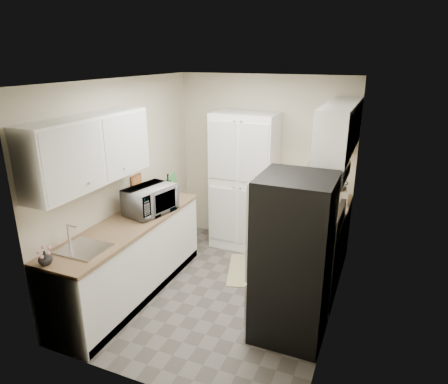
# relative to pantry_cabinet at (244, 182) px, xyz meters

# --- Properties ---
(ground) EXTENTS (3.20, 3.20, 0.00)m
(ground) POSITION_rel_pantry_cabinet_xyz_m (0.20, -1.32, -1.00)
(ground) COLOR #56514C
(ground) RESTS_ON ground
(room_shell) EXTENTS (2.64, 3.24, 2.52)m
(room_shell) POSITION_rel_pantry_cabinet_xyz_m (0.18, -1.32, 0.63)
(room_shell) COLOR beige
(room_shell) RESTS_ON ground
(pantry_cabinet) EXTENTS (0.90, 0.55, 2.00)m
(pantry_cabinet) POSITION_rel_pantry_cabinet_xyz_m (0.00, 0.00, 0.00)
(pantry_cabinet) COLOR white
(pantry_cabinet) RESTS_ON ground
(base_cabinet_left) EXTENTS (0.60, 2.30, 0.88)m
(base_cabinet_left) POSITION_rel_pantry_cabinet_xyz_m (-0.79, -1.75, -0.56)
(base_cabinet_left) COLOR white
(base_cabinet_left) RESTS_ON ground
(countertop_left) EXTENTS (0.63, 2.33, 0.04)m
(countertop_left) POSITION_rel_pantry_cabinet_xyz_m (-0.79, -1.75, -0.10)
(countertop_left) COLOR #846647
(countertop_left) RESTS_ON base_cabinet_left
(base_cabinet_right) EXTENTS (0.60, 0.80, 0.88)m
(base_cabinet_right) POSITION_rel_pantry_cabinet_xyz_m (1.19, -0.12, -0.56)
(base_cabinet_right) COLOR white
(base_cabinet_right) RESTS_ON ground
(countertop_right) EXTENTS (0.63, 0.83, 0.04)m
(countertop_right) POSITION_rel_pantry_cabinet_xyz_m (1.19, -0.12, -0.10)
(countertop_right) COLOR #846647
(countertop_right) RESTS_ON base_cabinet_right
(electric_range) EXTENTS (0.71, 0.78, 1.13)m
(electric_range) POSITION_rel_pantry_cabinet_xyz_m (1.17, -0.93, -0.52)
(electric_range) COLOR #B7B7BC
(electric_range) RESTS_ON ground
(refrigerator) EXTENTS (0.70, 0.72, 1.70)m
(refrigerator) POSITION_rel_pantry_cabinet_xyz_m (1.14, -1.73, -0.15)
(refrigerator) COLOR #B7B7BC
(refrigerator) RESTS_ON ground
(microwave) EXTENTS (0.52, 0.67, 0.33)m
(microwave) POSITION_rel_pantry_cabinet_xyz_m (-0.71, -1.37, 0.08)
(microwave) COLOR #A5A5AA
(microwave) RESTS_ON countertop_left
(wine_bottle) EXTENTS (0.07, 0.07, 0.29)m
(wine_bottle) POSITION_rel_pantry_cabinet_xyz_m (-0.80, -0.79, 0.07)
(wine_bottle) COLOR black
(wine_bottle) RESTS_ON countertop_left
(flower_vase) EXTENTS (0.14, 0.14, 0.13)m
(flower_vase) POSITION_rel_pantry_cabinet_xyz_m (-0.91, -2.83, -0.01)
(flower_vase) COLOR silver
(flower_vase) RESTS_ON countertop_left
(cutting_board) EXTENTS (0.06, 0.24, 0.30)m
(cutting_board) POSITION_rel_pantry_cabinet_xyz_m (-0.79, -0.68, 0.07)
(cutting_board) COLOR #3C8945
(cutting_board) RESTS_ON countertop_left
(toaster_oven) EXTENTS (0.38, 0.43, 0.20)m
(toaster_oven) POSITION_rel_pantry_cabinet_xyz_m (1.29, -0.16, 0.02)
(toaster_oven) COLOR #BDBCC1
(toaster_oven) RESTS_ON countertop_right
(fruit_basket) EXTENTS (0.30, 0.30, 0.12)m
(fruit_basket) POSITION_rel_pantry_cabinet_xyz_m (1.32, -0.13, 0.18)
(fruit_basket) COLOR orange
(fruit_basket) RESTS_ON toaster_oven
(kitchen_mat) EXTENTS (0.76, 0.97, 0.01)m
(kitchen_mat) POSITION_rel_pantry_cabinet_xyz_m (0.34, -0.72, -0.99)
(kitchen_mat) COLOR tan
(kitchen_mat) RESTS_ON ground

